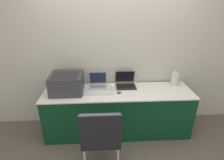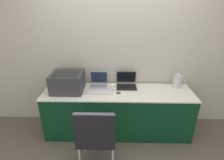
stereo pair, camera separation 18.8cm
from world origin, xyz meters
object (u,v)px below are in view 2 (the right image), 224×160
object	(u,v)px
laptop_right	(126,83)
coffee_cup	(113,88)
external_keyboard	(98,92)
mouse	(119,93)
laptop_left	(99,83)
printer	(68,81)
chair	(96,134)
metal_pitcher	(177,81)

from	to	relation	value
laptop_right	coffee_cup	bearing A→B (deg)	-141.52
external_keyboard	coffee_cup	size ratio (longest dim) A/B	4.00
mouse	laptop_right	bearing A→B (deg)	63.73
laptop_left	external_keyboard	bearing A→B (deg)	-87.41
laptop_right	mouse	size ratio (longest dim) A/B	4.37
printer	mouse	xyz separation A→B (m)	(0.79, -0.10, -0.14)
printer	chair	distance (m)	1.00
external_keyboard	chair	bearing A→B (deg)	-87.27
coffee_cup	laptop_right	bearing A→B (deg)	38.48
laptop_left	external_keyboard	distance (m)	0.25
mouse	chair	size ratio (longest dim) A/B	0.08
printer	mouse	bearing A→B (deg)	-6.96
coffee_cup	mouse	size ratio (longest dim) A/B	1.53
metal_pitcher	chair	size ratio (longest dim) A/B	0.27
laptop_left	coffee_cup	world-z (taller)	laptop_left
external_keyboard	coffee_cup	world-z (taller)	coffee_cup
laptop_left	coffee_cup	size ratio (longest dim) A/B	2.67
laptop_right	chair	xyz separation A→B (m)	(-0.41, -0.97, -0.22)
metal_pitcher	mouse	bearing A→B (deg)	-165.21
metal_pitcher	printer	bearing A→B (deg)	-174.94
laptop_left	external_keyboard	xyz separation A→B (m)	(0.01, -0.25, -0.04)
printer	laptop_left	bearing A→B (deg)	20.58
laptop_left	laptop_right	distance (m)	0.46
laptop_left	laptop_right	bearing A→B (deg)	-0.74
laptop_left	coffee_cup	distance (m)	0.30
printer	laptop_right	bearing A→B (deg)	10.38
external_keyboard	mouse	world-z (taller)	mouse
coffee_cup	chair	xyz separation A→B (m)	(-0.19, -0.79, -0.23)
printer	mouse	size ratio (longest dim) A/B	6.49
coffee_cup	chair	size ratio (longest dim) A/B	0.12
printer	metal_pitcher	world-z (taller)	printer
printer	mouse	world-z (taller)	printer
laptop_right	metal_pitcher	xyz separation A→B (m)	(0.82, -0.01, 0.06)
external_keyboard	chair	size ratio (longest dim) A/B	0.49
printer	laptop_left	distance (m)	0.51
printer	external_keyboard	xyz separation A→B (m)	(0.48, -0.07, -0.15)
laptop_right	metal_pitcher	distance (m)	0.82
printer	coffee_cup	size ratio (longest dim) A/B	4.23
external_keyboard	metal_pitcher	size ratio (longest dim) A/B	1.83
laptop_right	chair	distance (m)	1.07
laptop_right	coffee_cup	world-z (taller)	laptop_right
coffee_cup	laptop_left	bearing A→B (deg)	142.38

